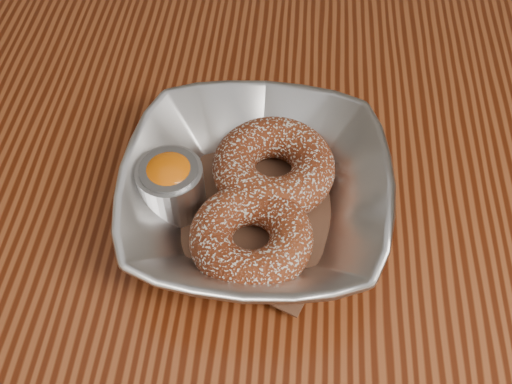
# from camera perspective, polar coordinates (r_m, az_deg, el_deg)

# --- Properties ---
(table) EXTENTS (1.20, 0.80, 0.75)m
(table) POSITION_cam_1_polar(r_m,az_deg,el_deg) (0.57, 11.30, -12.24)
(table) COLOR maroon
(table) RESTS_ON ground_plane
(serving_bowl) EXTENTS (0.21, 0.21, 0.05)m
(serving_bowl) POSITION_cam_1_polar(r_m,az_deg,el_deg) (0.48, 0.00, -0.27)
(serving_bowl) COLOR #B8BABF
(serving_bowl) RESTS_ON table
(parchment) EXTENTS (0.19, 0.19, 0.00)m
(parchment) POSITION_cam_1_polar(r_m,az_deg,el_deg) (0.49, 0.00, -1.46)
(parchment) COLOR brown
(parchment) RESTS_ON table
(donut_back) EXTENTS (0.13, 0.13, 0.04)m
(donut_back) POSITION_cam_1_polar(r_m,az_deg,el_deg) (0.49, 1.69, 2.39)
(donut_back) COLOR maroon
(donut_back) RESTS_ON parchment
(donut_front) EXTENTS (0.13, 0.13, 0.03)m
(donut_front) POSITION_cam_1_polar(r_m,az_deg,el_deg) (0.45, -0.46, -4.34)
(donut_front) COLOR maroon
(donut_front) RESTS_ON parchment
(ramekin) EXTENTS (0.05, 0.05, 0.05)m
(ramekin) POSITION_cam_1_polar(r_m,az_deg,el_deg) (0.48, -8.08, 0.72)
(ramekin) COLOR #B8BABF
(ramekin) RESTS_ON table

